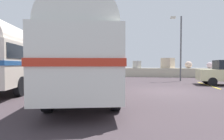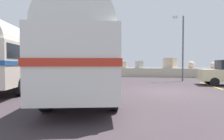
% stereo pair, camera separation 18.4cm
% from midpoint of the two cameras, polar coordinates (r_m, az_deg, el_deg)
% --- Properties ---
extents(ground, '(32.00, 26.00, 0.02)m').
position_cam_midpoint_polar(ground, '(10.47, 18.52, -6.78)').
color(ground, '#3B3135').
extents(breakwater, '(31.36, 2.00, 2.40)m').
position_cam_midpoint_polar(breakwater, '(22.16, 14.57, -0.36)').
color(breakwater, '#BBB49D').
rests_on(breakwater, ground).
extents(vintage_coach, '(4.42, 8.91, 3.70)m').
position_cam_midpoint_polar(vintage_coach, '(8.41, -7.61, 5.13)').
color(vintage_coach, black).
rests_on(vintage_coach, ground).
extents(second_coach, '(4.65, 8.91, 3.70)m').
position_cam_midpoint_polar(second_coach, '(12.36, -27.76, 3.90)').
color(second_coach, black).
rests_on(second_coach, ground).
extents(lamp_post, '(1.02, 0.26, 5.97)m').
position_cam_midpoint_polar(lamp_post, '(17.12, 22.40, 7.85)').
color(lamp_post, '#5B5B60').
rests_on(lamp_post, ground).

